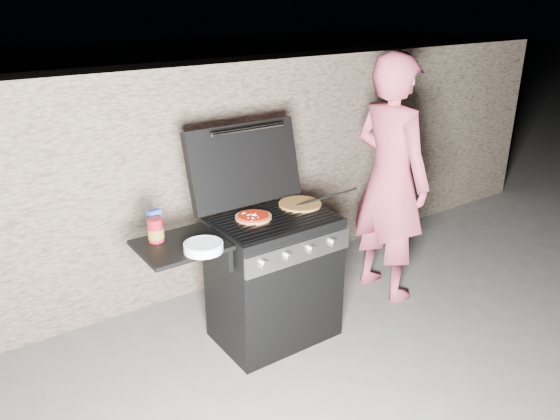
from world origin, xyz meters
TOP-DOWN VIEW (x-y plane):
  - ground at (0.00, 0.00)m, footprint 50.00×50.00m
  - stone_wall at (0.00, 1.05)m, footprint 8.00×0.35m
  - gas_grill at (-0.25, 0.00)m, footprint 1.34×0.79m
  - pizza_topped at (-0.12, 0.06)m, footprint 0.30×0.30m
  - pizza_plain at (0.27, 0.08)m, footprint 0.36×0.36m
  - sauce_jar at (-0.77, 0.11)m, footprint 0.12×0.12m
  - blue_carton at (-0.74, 0.20)m, footprint 0.08×0.05m
  - plate_stack at (-0.61, -0.17)m, footprint 0.28×0.28m
  - person at (1.10, 0.03)m, footprint 0.47×0.71m
  - tongs at (0.41, 0.00)m, footprint 0.49×0.17m

SIDE VIEW (x-z plane):
  - ground at x=0.00m, z-range 0.00..0.00m
  - gas_grill at x=-0.25m, z-range 0.00..0.91m
  - stone_wall at x=0.00m, z-range 0.00..1.80m
  - pizza_plain at x=0.27m, z-range 0.91..0.93m
  - pizza_topped at x=-0.12m, z-range 0.91..0.94m
  - plate_stack at x=-0.61m, z-range 0.90..0.95m
  - person at x=1.10m, z-range 0.00..1.91m
  - tongs at x=0.41m, z-range 0.91..1.01m
  - sauce_jar at x=-0.77m, z-range 0.90..1.05m
  - blue_carton at x=-0.74m, z-range 0.90..1.07m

